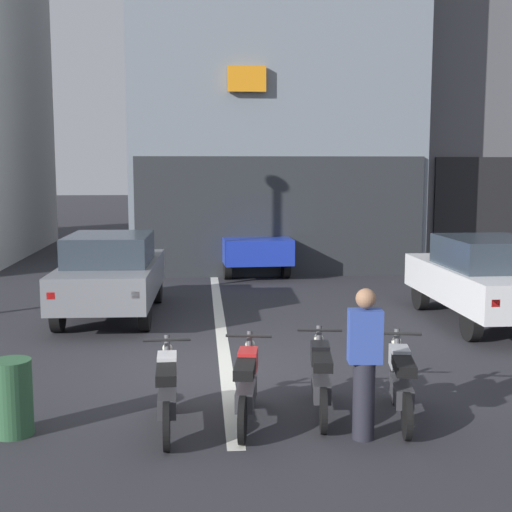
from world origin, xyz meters
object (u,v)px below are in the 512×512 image
car_white_parked_kerbside (485,277)px  motorcycle_white_row_leftmost (167,390)px  motorcycle_silver_row_right_mid (401,382)px  person_by_motorcycles (364,363)px  car_blue_down_street (251,240)px  trash_bin (12,398)px  motorcycle_red_row_left_mid (247,385)px  motorcycle_black_row_centre (321,377)px  car_grey_crossing_near (111,272)px

car_white_parked_kerbside → motorcycle_white_row_leftmost: size_ratio=2.47×
motorcycle_silver_row_right_mid → person_by_motorcycles: 0.87m
motorcycle_white_row_leftmost → person_by_motorcycles: 2.23m
car_blue_down_street → person_by_motorcycles: person_by_motorcycles is taller
car_blue_down_street → person_by_motorcycles: (0.35, -12.17, -0.03)m
trash_bin → person_by_motorcycles: bearing=-6.3°
motorcycle_red_row_left_mid → motorcycle_black_row_centre: 0.93m
trash_bin → car_grey_crossing_near: bearing=86.8°
car_grey_crossing_near → person_by_motorcycles: size_ratio=2.48×
person_by_motorcycles → car_blue_down_street: bearing=91.6°
car_grey_crossing_near → motorcycle_silver_row_right_mid: 7.23m
motorcycle_white_row_leftmost → trash_bin: motorcycle_white_row_leftmost is taller
car_grey_crossing_near → car_blue_down_street: same height
car_blue_down_street → motorcycle_black_row_centre: (0.01, -11.39, -0.43)m
person_by_motorcycles → car_white_parked_kerbside: bearing=56.0°
car_blue_down_street → motorcycle_white_row_leftmost: size_ratio=2.50×
motorcycle_black_row_centre → person_by_motorcycles: 0.94m
car_grey_crossing_near → trash_bin: 6.09m
motorcycle_white_row_leftmost → motorcycle_silver_row_right_mid: same height
motorcycle_black_row_centre → trash_bin: 3.53m
motorcycle_white_row_leftmost → motorcycle_red_row_left_mid: same height
motorcycle_white_row_leftmost → motorcycle_red_row_left_mid: 0.91m
car_blue_down_street → motorcycle_black_row_centre: bearing=-90.0°
motorcycle_black_row_centre → motorcycle_silver_row_right_mid: bearing=-15.7°
motorcycle_red_row_left_mid → person_by_motorcycles: person_by_motorcycles is taller
motorcycle_red_row_left_mid → car_white_parked_kerbside: bearing=44.6°
person_by_motorcycles → trash_bin: 3.89m
car_white_parked_kerbside → motorcycle_black_row_centre: bearing=-130.8°
trash_bin → car_blue_down_street: bearing=73.4°
car_grey_crossing_near → motorcycle_black_row_centre: bearing=-60.9°
car_blue_down_street → motorcycle_white_row_leftmost: car_blue_down_street is taller
motorcycle_white_row_leftmost → car_grey_crossing_near: bearing=102.7°
motorcycle_red_row_left_mid → motorcycle_black_row_centre: size_ratio=1.00×
car_white_parked_kerbside → motorcycle_red_row_left_mid: 6.77m
car_grey_crossing_near → car_blue_down_street: bearing=60.9°
motorcycle_white_row_leftmost → motorcycle_red_row_left_mid: bearing=7.3°
trash_bin → motorcycle_silver_row_right_mid: bearing=1.3°
motorcycle_white_row_leftmost → motorcycle_silver_row_right_mid: (2.71, 0.08, 0.00)m
motorcycle_red_row_left_mid → motorcycle_black_row_centre: bearing=13.9°
car_grey_crossing_near → motorcycle_white_row_leftmost: (1.36, -6.04, -0.43)m
motorcycle_silver_row_right_mid → person_by_motorcycles: (-0.57, -0.52, 0.40)m
motorcycle_red_row_left_mid → motorcycle_silver_row_right_mid: 1.81m
motorcycle_silver_row_right_mid → person_by_motorcycles: bearing=-137.2°
car_grey_crossing_near → motorcycle_red_row_left_mid: size_ratio=2.49×
car_white_parked_kerbside → car_blue_down_street: bearing=119.7°
car_grey_crossing_near → motorcycle_red_row_left_mid: car_grey_crossing_near is taller
car_grey_crossing_near → motorcycle_white_row_leftmost: 6.21m
car_grey_crossing_near → motorcycle_white_row_leftmost: bearing=-77.3°
car_blue_down_street → person_by_motorcycles: 12.18m
motorcycle_red_row_left_mid → person_by_motorcycles: (1.24, -0.56, 0.40)m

